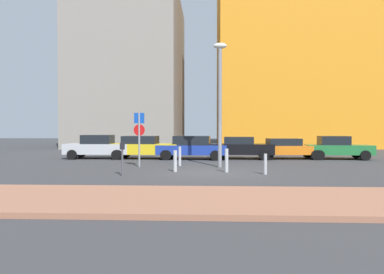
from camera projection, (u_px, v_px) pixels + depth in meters
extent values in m
plane|color=#38383A|center=(210.00, 173.00, 16.48)|extent=(120.00, 120.00, 0.00)
cube|color=#9E664C|center=(212.00, 200.00, 9.73)|extent=(40.00, 3.94, 0.14)
cube|color=#B7BABF|center=(98.00, 149.00, 24.24)|extent=(4.30, 1.79, 0.68)
cube|color=black|center=(98.00, 139.00, 24.22)|extent=(1.94, 1.62, 0.59)
cylinder|color=black|center=(122.00, 153.00, 25.06)|extent=(0.64, 0.23, 0.64)
cylinder|color=black|center=(116.00, 155.00, 23.33)|extent=(0.64, 0.23, 0.64)
cylinder|color=black|center=(81.00, 153.00, 25.15)|extent=(0.64, 0.23, 0.64)
cylinder|color=black|center=(72.00, 155.00, 23.42)|extent=(0.64, 0.23, 0.64)
cube|color=gold|center=(145.00, 149.00, 24.11)|extent=(4.63, 1.97, 0.68)
cube|color=black|center=(141.00, 140.00, 24.13)|extent=(2.33, 1.72, 0.52)
cylinder|color=black|center=(170.00, 153.00, 24.84)|extent=(0.65, 0.25, 0.64)
cylinder|color=black|center=(165.00, 155.00, 23.10)|extent=(0.65, 0.25, 0.64)
cylinder|color=black|center=(126.00, 153.00, 25.14)|extent=(0.65, 0.25, 0.64)
cylinder|color=black|center=(118.00, 155.00, 23.40)|extent=(0.65, 0.25, 0.64)
cube|color=#1E389E|center=(192.00, 150.00, 23.73)|extent=(4.68, 2.00, 0.62)
cube|color=black|center=(192.00, 140.00, 23.72)|extent=(2.44, 1.72, 0.60)
cylinder|color=black|center=(216.00, 154.00, 24.41)|extent=(0.65, 0.26, 0.64)
cylinder|color=black|center=(215.00, 156.00, 22.72)|extent=(0.65, 0.26, 0.64)
cylinder|color=black|center=(171.00, 153.00, 24.76)|extent=(0.65, 0.26, 0.64)
cylinder|color=black|center=(166.00, 155.00, 23.06)|extent=(0.65, 0.26, 0.64)
cube|color=black|center=(242.00, 149.00, 23.97)|extent=(4.25, 2.07, 0.69)
cube|color=black|center=(239.00, 140.00, 23.98)|extent=(2.03, 1.76, 0.47)
cylinder|color=black|center=(263.00, 153.00, 24.67)|extent=(0.66, 0.27, 0.64)
cylinder|color=black|center=(264.00, 155.00, 22.93)|extent=(0.66, 0.27, 0.64)
cylinder|color=black|center=(222.00, 153.00, 25.02)|extent=(0.66, 0.27, 0.64)
cylinder|color=black|center=(220.00, 155.00, 23.28)|extent=(0.66, 0.27, 0.64)
cube|color=orange|center=(289.00, 150.00, 23.97)|extent=(4.57, 1.90, 0.58)
cube|color=black|center=(284.00, 142.00, 23.96)|extent=(2.16, 1.66, 0.46)
cylinder|color=black|center=(308.00, 153.00, 24.83)|extent=(0.65, 0.25, 0.64)
cylinder|color=black|center=(316.00, 155.00, 23.13)|extent=(0.65, 0.25, 0.64)
cylinder|color=black|center=(263.00, 153.00, 24.83)|extent=(0.65, 0.25, 0.64)
cylinder|color=black|center=(268.00, 155.00, 23.13)|extent=(0.65, 0.25, 0.64)
cube|color=#237238|center=(339.00, 150.00, 23.76)|extent=(4.24, 2.05, 0.63)
cube|color=black|center=(334.00, 140.00, 23.79)|extent=(1.93, 1.73, 0.58)
cylinder|color=black|center=(356.00, 154.00, 24.45)|extent=(0.66, 0.27, 0.64)
cylinder|color=black|center=(365.00, 155.00, 22.74)|extent=(0.66, 0.27, 0.64)
cylinder|color=black|center=(314.00, 153.00, 24.80)|extent=(0.66, 0.27, 0.64)
cylinder|color=black|center=(319.00, 155.00, 23.09)|extent=(0.66, 0.27, 0.64)
cylinder|color=gray|center=(139.00, 140.00, 18.91)|extent=(0.10, 0.10, 2.87)
cube|color=#1447B7|center=(139.00, 118.00, 18.88)|extent=(0.55, 0.11, 0.55)
cylinder|color=red|center=(139.00, 130.00, 18.90)|extent=(0.60, 0.10, 0.60)
cylinder|color=#4C4C51|center=(122.00, 163.00, 15.28)|extent=(0.08, 0.08, 1.12)
cube|color=black|center=(122.00, 146.00, 15.26)|extent=(0.18, 0.14, 0.28)
cylinder|color=gray|center=(220.00, 108.00, 18.79)|extent=(0.20, 0.20, 6.17)
ellipsoid|color=silver|center=(220.00, 46.00, 18.71)|extent=(0.70, 0.36, 0.30)
cylinder|color=#B7B7BC|center=(227.00, 161.00, 16.57)|extent=(0.16, 0.16, 1.08)
cylinder|color=#B7B7BC|center=(265.00, 164.00, 15.80)|extent=(0.14, 0.14, 0.90)
cylinder|color=#B7B7BC|center=(175.00, 161.00, 16.79)|extent=(0.17, 0.17, 0.99)
cylinder|color=#B7B7BC|center=(180.00, 156.00, 19.46)|extent=(0.15, 0.15, 1.04)
cube|color=orange|center=(301.00, 48.00, 42.41)|extent=(19.40, 14.75, 23.19)
cube|color=gray|center=(132.00, 73.00, 42.14)|extent=(11.19, 15.53, 17.07)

